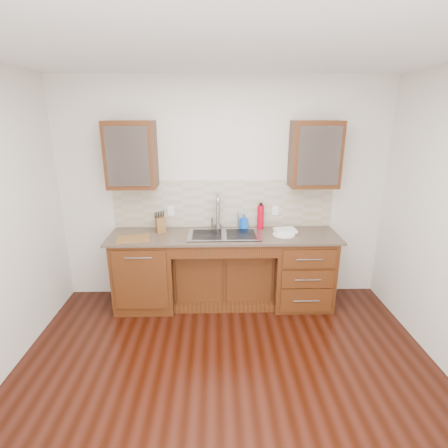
{
  "coord_description": "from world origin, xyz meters",
  "views": [
    {
      "loc": [
        -0.09,
        -2.46,
        2.28
      ],
      "look_at": [
        0.0,
        1.4,
        1.05
      ],
      "focal_mm": 28.0,
      "sensor_mm": 36.0,
      "label": 1
    }
  ],
  "objects_px": {
    "cutting_board": "(133,239)",
    "plate": "(284,234)",
    "knife_block": "(160,224)",
    "soap_bottle": "(244,221)",
    "water_bottle": "(261,217)"
  },
  "relations": [
    {
      "from": "cutting_board",
      "to": "plate",
      "type": "bearing_deg",
      "value": 3.44
    },
    {
      "from": "knife_block",
      "to": "cutting_board",
      "type": "bearing_deg",
      "value": -152.91
    },
    {
      "from": "knife_block",
      "to": "cutting_board",
      "type": "xyz_separation_m",
      "value": [
        -0.27,
        -0.28,
        -0.08
      ]
    },
    {
      "from": "plate",
      "to": "cutting_board",
      "type": "height_order",
      "value": "cutting_board"
    },
    {
      "from": "plate",
      "to": "knife_block",
      "type": "bearing_deg",
      "value": 173.19
    },
    {
      "from": "knife_block",
      "to": "cutting_board",
      "type": "height_order",
      "value": "knife_block"
    },
    {
      "from": "soap_bottle",
      "to": "plate",
      "type": "distance_m",
      "value": 0.54
    },
    {
      "from": "water_bottle",
      "to": "knife_block",
      "type": "relative_size",
      "value": 1.64
    },
    {
      "from": "water_bottle",
      "to": "cutting_board",
      "type": "height_order",
      "value": "water_bottle"
    },
    {
      "from": "plate",
      "to": "soap_bottle",
      "type": "bearing_deg",
      "value": 149.13
    },
    {
      "from": "water_bottle",
      "to": "plate",
      "type": "xyz_separation_m",
      "value": [
        0.25,
        -0.24,
        -0.14
      ]
    },
    {
      "from": "soap_bottle",
      "to": "cutting_board",
      "type": "bearing_deg",
      "value": 171.94
    },
    {
      "from": "knife_block",
      "to": "plate",
      "type": "bearing_deg",
      "value": -25.79
    },
    {
      "from": "knife_block",
      "to": "soap_bottle",
      "type": "bearing_deg",
      "value": -13.59
    },
    {
      "from": "plate",
      "to": "cutting_board",
      "type": "xyz_separation_m",
      "value": [
        -1.74,
        -0.1,
        0.0
      ]
    }
  ]
}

